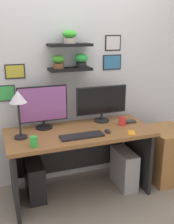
# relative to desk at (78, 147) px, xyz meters

# --- Properties ---
(ground_plane) EXTENTS (8.00, 8.00, 0.00)m
(ground_plane) POSITION_rel_desk_xyz_m (0.00, -0.05, -0.54)
(ground_plane) COLOR gray
(back_wall_assembly) EXTENTS (4.40, 0.24, 2.70)m
(back_wall_assembly) POSITION_rel_desk_xyz_m (-0.00, 0.38, 0.82)
(back_wall_assembly) COLOR silver
(back_wall_assembly) RESTS_ON ground
(desk) EXTENTS (1.54, 0.68, 0.75)m
(desk) POSITION_rel_desk_xyz_m (0.00, 0.00, 0.00)
(desk) COLOR brown
(desk) RESTS_ON ground
(monitor_left) EXTENTS (0.53, 0.18, 0.46)m
(monitor_left) POSITION_rel_desk_xyz_m (-0.34, 0.16, 0.46)
(monitor_left) COLOR black
(monitor_left) RESTS_ON desk
(monitor_right) EXTENTS (0.60, 0.18, 0.41)m
(monitor_right) POSITION_rel_desk_xyz_m (0.34, 0.16, 0.44)
(monitor_right) COLOR black
(monitor_right) RESTS_ON desk
(keyboard) EXTENTS (0.44, 0.14, 0.02)m
(keyboard) POSITION_rel_desk_xyz_m (-0.03, -0.22, 0.22)
(keyboard) COLOR black
(keyboard) RESTS_ON desk
(computer_mouse) EXTENTS (0.06, 0.09, 0.03)m
(computer_mouse) POSITION_rel_desk_xyz_m (0.26, -0.20, 0.23)
(computer_mouse) COLOR black
(computer_mouse) RESTS_ON desk
(desk_lamp) EXTENTS (0.17, 0.17, 0.48)m
(desk_lamp) POSITION_rel_desk_xyz_m (-0.61, -0.05, 0.59)
(desk_lamp) COLOR black
(desk_lamp) RESTS_ON desk
(cell_phone) EXTENTS (0.12, 0.16, 0.01)m
(cell_phone) POSITION_rel_desk_xyz_m (0.48, -0.30, 0.22)
(cell_phone) COLOR orange
(cell_phone) RESTS_ON desk
(coffee_mug) EXTENTS (0.08, 0.08, 0.09)m
(coffee_mug) POSITION_rel_desk_xyz_m (0.51, -0.05, 0.26)
(coffee_mug) COLOR red
(coffee_mug) RESTS_ON desk
(pen_cup) EXTENTS (0.07, 0.07, 0.10)m
(pen_cup) POSITION_rel_desk_xyz_m (-0.52, -0.29, 0.26)
(pen_cup) COLOR green
(pen_cup) RESTS_ON desk
(scissors_tray) EXTENTS (0.13, 0.09, 0.02)m
(scissors_tray) POSITION_rel_desk_xyz_m (0.63, -0.00, 0.23)
(scissors_tray) COLOR #2D2D33
(scissors_tray) RESTS_ON desk
(drawer_cabinet) EXTENTS (0.44, 0.50, 0.64)m
(drawer_cabinet) POSITION_rel_desk_xyz_m (1.09, -0.10, -0.22)
(drawer_cabinet) COLOR #9E6B38
(drawer_cabinet) RESTS_ON ground
(computer_tower_left) EXTENTS (0.18, 0.40, 0.41)m
(computer_tower_left) POSITION_rel_desk_xyz_m (-0.49, 0.04, -0.33)
(computer_tower_left) COLOR black
(computer_tower_left) RESTS_ON ground
(computer_tower_right) EXTENTS (0.18, 0.40, 0.44)m
(computer_tower_right) POSITION_rel_desk_xyz_m (0.53, -0.08, -0.32)
(computer_tower_right) COLOR #99999E
(computer_tower_right) RESTS_ON ground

